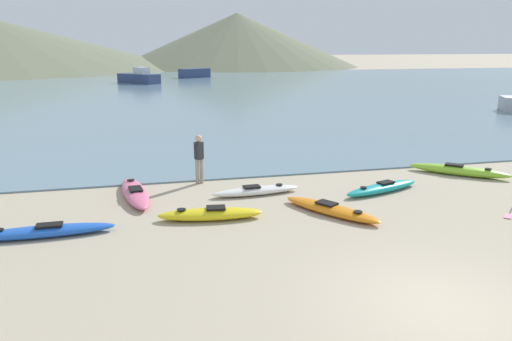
{
  "coord_description": "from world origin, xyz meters",
  "views": [
    {
      "loc": [
        -5.26,
        -7.26,
        4.72
      ],
      "look_at": [
        -1.33,
        8.82,
        0.5
      ],
      "focal_mm": 35.0,
      "sensor_mm": 36.0,
      "label": 1
    }
  ],
  "objects_px": {
    "kayak_on_sand_1": "(256,191)",
    "person_near_waterline": "(199,156)",
    "kayak_on_sand_5": "(211,214)",
    "kayak_on_sand_6": "(331,209)",
    "moored_boat_0": "(194,73)",
    "moored_boat_2": "(139,78)",
    "kayak_on_sand_0": "(459,170)",
    "kayak_on_sand_4": "(42,231)",
    "kayak_on_sand_2": "(382,188)",
    "kayak_on_sand_3": "(135,192)"
  },
  "relations": [
    {
      "from": "kayak_on_sand_1",
      "to": "person_near_waterline",
      "type": "relative_size",
      "value": 1.73
    },
    {
      "from": "kayak_on_sand_5",
      "to": "kayak_on_sand_6",
      "type": "relative_size",
      "value": 0.96
    },
    {
      "from": "moored_boat_0",
      "to": "moored_boat_2",
      "type": "relative_size",
      "value": 0.84
    },
    {
      "from": "kayak_on_sand_0",
      "to": "moored_boat_2",
      "type": "height_order",
      "value": "moored_boat_2"
    },
    {
      "from": "kayak_on_sand_4",
      "to": "kayak_on_sand_6",
      "type": "distance_m",
      "value": 7.73
    },
    {
      "from": "person_near_waterline",
      "to": "kayak_on_sand_5",
      "type": "bearing_deg",
      "value": -92.83
    },
    {
      "from": "kayak_on_sand_2",
      "to": "moored_boat_2",
      "type": "bearing_deg",
      "value": 98.16
    },
    {
      "from": "kayak_on_sand_1",
      "to": "moored_boat_0",
      "type": "height_order",
      "value": "moored_boat_0"
    },
    {
      "from": "person_near_waterline",
      "to": "kayak_on_sand_4",
      "type": "bearing_deg",
      "value": -138.24
    },
    {
      "from": "kayak_on_sand_0",
      "to": "kayak_on_sand_3",
      "type": "relative_size",
      "value": 0.85
    },
    {
      "from": "kayak_on_sand_5",
      "to": "person_near_waterline",
      "type": "height_order",
      "value": "person_near_waterline"
    },
    {
      "from": "kayak_on_sand_1",
      "to": "person_near_waterline",
      "type": "height_order",
      "value": "person_near_waterline"
    },
    {
      "from": "person_near_waterline",
      "to": "moored_boat_0",
      "type": "xyz_separation_m",
      "value": [
        6.5,
        54.95,
        -0.29
      ]
    },
    {
      "from": "kayak_on_sand_0",
      "to": "moored_boat_2",
      "type": "distance_m",
      "value": 48.41
    },
    {
      "from": "kayak_on_sand_2",
      "to": "kayak_on_sand_1",
      "type": "bearing_deg",
      "value": 170.08
    },
    {
      "from": "moored_boat_2",
      "to": "person_near_waterline",
      "type": "bearing_deg",
      "value": -88.4
    },
    {
      "from": "kayak_on_sand_1",
      "to": "kayak_on_sand_4",
      "type": "bearing_deg",
      "value": -159.78
    },
    {
      "from": "kayak_on_sand_4",
      "to": "moored_boat_2",
      "type": "bearing_deg",
      "value": 86.33
    },
    {
      "from": "kayak_on_sand_0",
      "to": "moored_boat_0",
      "type": "bearing_deg",
      "value": 93.02
    },
    {
      "from": "kayak_on_sand_3",
      "to": "kayak_on_sand_5",
      "type": "relative_size",
      "value": 1.21
    },
    {
      "from": "kayak_on_sand_3",
      "to": "kayak_on_sand_0",
      "type": "bearing_deg",
      "value": -0.19
    },
    {
      "from": "person_near_waterline",
      "to": "moored_boat_0",
      "type": "bearing_deg",
      "value": 83.25
    },
    {
      "from": "kayak_on_sand_5",
      "to": "moored_boat_2",
      "type": "xyz_separation_m",
      "value": [
        -1.1,
        49.77,
        0.58
      ]
    },
    {
      "from": "kayak_on_sand_1",
      "to": "kayak_on_sand_2",
      "type": "height_order",
      "value": "kayak_on_sand_2"
    },
    {
      "from": "kayak_on_sand_1",
      "to": "moored_boat_2",
      "type": "xyz_separation_m",
      "value": [
        -2.87,
        47.8,
        0.6
      ]
    },
    {
      "from": "kayak_on_sand_0",
      "to": "person_near_waterline",
      "type": "height_order",
      "value": "person_near_waterline"
    },
    {
      "from": "kayak_on_sand_6",
      "to": "person_near_waterline",
      "type": "xyz_separation_m",
      "value": [
        -3.23,
        4.1,
        0.84
      ]
    },
    {
      "from": "kayak_on_sand_6",
      "to": "person_near_waterline",
      "type": "relative_size",
      "value": 1.82
    },
    {
      "from": "kayak_on_sand_4",
      "to": "person_near_waterline",
      "type": "distance_m",
      "value": 6.09
    },
    {
      "from": "kayak_on_sand_1",
      "to": "kayak_on_sand_2",
      "type": "xyz_separation_m",
      "value": [
        4.08,
        -0.71,
        0.01
      ]
    },
    {
      "from": "kayak_on_sand_1",
      "to": "person_near_waterline",
      "type": "bearing_deg",
      "value": 131.81
    },
    {
      "from": "kayak_on_sand_2",
      "to": "kayak_on_sand_5",
      "type": "distance_m",
      "value": 5.99
    },
    {
      "from": "kayak_on_sand_1",
      "to": "kayak_on_sand_3",
      "type": "bearing_deg",
      "value": 170.42
    },
    {
      "from": "kayak_on_sand_4",
      "to": "moored_boat_0",
      "type": "bearing_deg",
      "value": 79.44
    },
    {
      "from": "kayak_on_sand_2",
      "to": "kayak_on_sand_3",
      "type": "xyz_separation_m",
      "value": [
        -7.87,
        1.35,
        0.01
      ]
    },
    {
      "from": "person_near_waterline",
      "to": "moored_boat_2",
      "type": "height_order",
      "value": "moored_boat_2"
    },
    {
      "from": "kayak_on_sand_1",
      "to": "kayak_on_sand_0",
      "type": "bearing_deg",
      "value": 4.35
    },
    {
      "from": "kayak_on_sand_5",
      "to": "moored_boat_2",
      "type": "bearing_deg",
      "value": 91.27
    },
    {
      "from": "kayak_on_sand_3",
      "to": "moored_boat_0",
      "type": "xyz_separation_m",
      "value": [
        8.7,
        56.09,
        0.53
      ]
    },
    {
      "from": "kayak_on_sand_5",
      "to": "moored_boat_0",
      "type": "relative_size",
      "value": 0.63
    },
    {
      "from": "moored_boat_0",
      "to": "kayak_on_sand_4",
      "type": "bearing_deg",
      "value": -100.56
    },
    {
      "from": "kayak_on_sand_4",
      "to": "moored_boat_2",
      "type": "relative_size",
      "value": 0.64
    },
    {
      "from": "kayak_on_sand_0",
      "to": "kayak_on_sand_2",
      "type": "xyz_separation_m",
      "value": [
        -3.79,
        -1.31,
        -0.03
      ]
    },
    {
      "from": "kayak_on_sand_1",
      "to": "kayak_on_sand_5",
      "type": "height_order",
      "value": "kayak_on_sand_5"
    },
    {
      "from": "kayak_on_sand_3",
      "to": "kayak_on_sand_6",
      "type": "bearing_deg",
      "value": -28.61
    },
    {
      "from": "kayak_on_sand_4",
      "to": "kayak_on_sand_3",
      "type": "bearing_deg",
      "value": 51.42
    },
    {
      "from": "kayak_on_sand_3",
      "to": "kayak_on_sand_5",
      "type": "xyz_separation_m",
      "value": [
        2.01,
        -2.61,
        0.0
      ]
    },
    {
      "from": "kayak_on_sand_2",
      "to": "kayak_on_sand_0",
      "type": "bearing_deg",
      "value": 19.11
    },
    {
      "from": "kayak_on_sand_0",
      "to": "moored_boat_0",
      "type": "relative_size",
      "value": 0.65
    },
    {
      "from": "kayak_on_sand_0",
      "to": "person_near_waterline",
      "type": "xyz_separation_m",
      "value": [
        -9.46,
        1.17,
        0.8
      ]
    }
  ]
}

